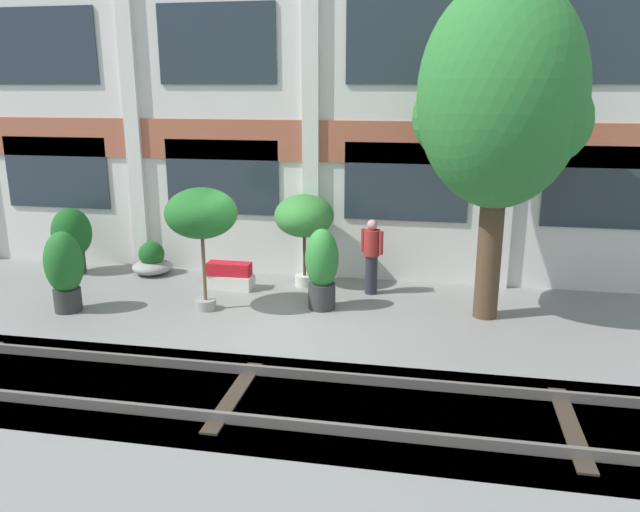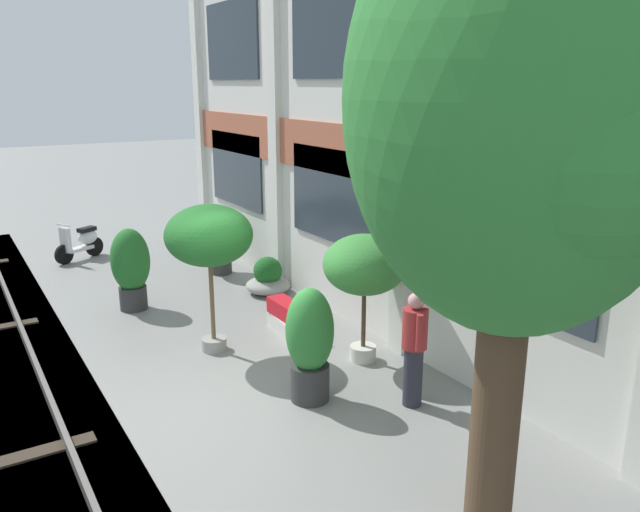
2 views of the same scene
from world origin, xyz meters
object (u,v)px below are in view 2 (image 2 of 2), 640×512
at_px(broadleaf_tree, 521,113).
at_px(potted_plant_terracotta_small, 365,267).
at_px(potted_plant_stone_basin, 220,235).
at_px(potted_plant_low_pan, 209,237).
at_px(potted_plant_glazed_jar, 131,266).
at_px(potted_plant_wide_bowl, 268,279).
at_px(potted_plant_square_trough, 288,319).
at_px(potted_plant_ribbed_drum, 310,342).
at_px(resident_by_doorway, 414,346).
at_px(scooter_near_curb, 81,242).

height_order(broadleaf_tree, potted_plant_terracotta_small, broadleaf_tree).
distance_m(broadleaf_tree, potted_plant_stone_basin, 9.90).
relative_size(potted_plant_low_pan, potted_plant_terracotta_small, 1.19).
xyz_separation_m(potted_plant_stone_basin, potted_plant_terracotta_small, (5.53, 0.06, 0.64)).
height_order(potted_plant_glazed_jar, potted_plant_wide_bowl, potted_plant_glazed_jar).
relative_size(broadleaf_tree, potted_plant_glazed_jar, 3.82).
distance_m(potted_plant_low_pan, potted_plant_square_trough, 2.12).
bearing_deg(potted_plant_square_trough, broadleaf_tree, -7.79).
relative_size(potted_plant_glazed_jar, potted_plant_ribbed_drum, 0.99).
height_order(potted_plant_glazed_jar, potted_plant_terracotta_small, potted_plant_terracotta_small).
bearing_deg(resident_by_doorway, potted_plant_terracotta_small, -74.21).
relative_size(potted_plant_stone_basin, resident_by_doorway, 0.97).
bearing_deg(potted_plant_stone_basin, resident_by_doorway, -1.59).
height_order(potted_plant_glazed_jar, potted_plant_ribbed_drum, potted_plant_ribbed_drum).
bearing_deg(potted_plant_glazed_jar, potted_plant_low_pan, 12.43).
height_order(potted_plant_wide_bowl, resident_by_doorway, resident_by_doorway).
bearing_deg(potted_plant_wide_bowl, potted_plant_ribbed_drum, -19.93).
distance_m(potted_plant_terracotta_small, scooter_near_curb, 8.88).
distance_m(broadleaf_tree, resident_by_doorway, 4.01).
height_order(potted_plant_wide_bowl, potted_plant_terracotta_small, potted_plant_terracotta_small).
bearing_deg(potted_plant_stone_basin, potted_plant_wide_bowl, 8.61).
distance_m(potted_plant_stone_basin, potted_plant_square_trough, 4.03).
height_order(broadleaf_tree, potted_plant_wide_bowl, broadleaf_tree).
xyz_separation_m(potted_plant_stone_basin, potted_plant_wide_bowl, (1.82, 0.28, -0.60)).
height_order(broadleaf_tree, scooter_near_curb, broadleaf_tree).
xyz_separation_m(potted_plant_wide_bowl, potted_plant_terracotta_small, (3.70, -0.22, 1.24)).
relative_size(potted_plant_ribbed_drum, potted_plant_wide_bowl, 1.75).
relative_size(potted_plant_low_pan, potted_plant_square_trough, 2.24).
bearing_deg(potted_plant_low_pan, resident_by_doorway, 27.29).
distance_m(broadleaf_tree, potted_plant_ribbed_drum, 4.46).
bearing_deg(scooter_near_curb, potted_plant_terracotta_small, 79.26).
xyz_separation_m(broadleaf_tree, potted_plant_terracotta_small, (-3.80, 1.22, -2.46)).
xyz_separation_m(potted_plant_square_trough, potted_plant_wide_bowl, (-2.14, 0.71, 0.02)).
relative_size(potted_plant_wide_bowl, scooter_near_curb, 0.73).
xyz_separation_m(broadleaf_tree, scooter_near_curb, (-12.24, -1.30, -3.56)).
relative_size(broadleaf_tree, potted_plant_terracotta_small, 3.00).
height_order(potted_plant_glazed_jar, potted_plant_square_trough, potted_plant_glazed_jar).
relative_size(potted_plant_square_trough, resident_by_doorway, 0.67).
xyz_separation_m(potted_plant_terracotta_small, scooter_near_curb, (-8.44, -2.52, -1.10)).
bearing_deg(potted_plant_ribbed_drum, potted_plant_wide_bowl, 160.07).
xyz_separation_m(potted_plant_ribbed_drum, potted_plant_wide_bowl, (-4.35, 1.58, -0.55)).
xyz_separation_m(potted_plant_stone_basin, potted_plant_square_trough, (3.96, -0.43, -0.62)).
xyz_separation_m(potted_plant_low_pan, potted_plant_ribbed_drum, (2.24, 0.49, -1.05)).
relative_size(broadleaf_tree, potted_plant_low_pan, 2.52).
distance_m(potted_plant_low_pan, resident_by_doorway, 3.64).
height_order(scooter_near_curb, resident_by_doorway, resident_by_doorway).
height_order(broadleaf_tree, potted_plant_glazed_jar, broadleaf_tree).
height_order(potted_plant_low_pan, potted_plant_terracotta_small, potted_plant_low_pan).
xyz_separation_m(potted_plant_terracotta_small, resident_by_doorway, (1.50, -0.25, -0.68)).
xyz_separation_m(potted_plant_stone_basin, potted_plant_ribbed_drum, (6.17, -1.30, -0.04)).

